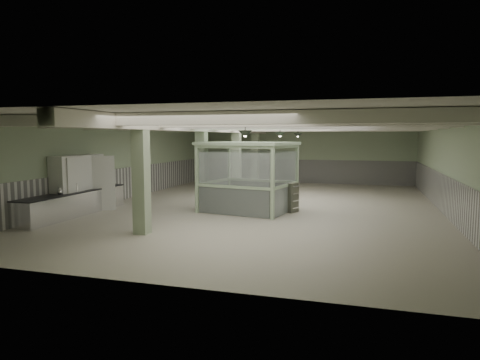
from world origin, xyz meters
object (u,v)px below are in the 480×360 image
(walkin_cooler, at_px, (79,184))
(filing_cabinet, at_px, (291,198))
(guard_booth, at_px, (248,165))
(prep_counter, at_px, (74,203))

(walkin_cooler, relative_size, filing_cabinet, 2.18)
(guard_booth, relative_size, filing_cabinet, 3.33)
(walkin_cooler, bearing_deg, filing_cabinet, 17.90)
(guard_booth, bearing_deg, filing_cabinet, 15.20)
(prep_counter, relative_size, walkin_cooler, 2.16)
(guard_booth, bearing_deg, prep_counter, -145.03)
(prep_counter, relative_size, guard_booth, 1.41)
(walkin_cooler, xyz_separation_m, filing_cabinet, (7.88, 2.54, -0.58))
(prep_counter, distance_m, filing_cabinet, 8.35)
(filing_cabinet, bearing_deg, walkin_cooler, -137.45)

